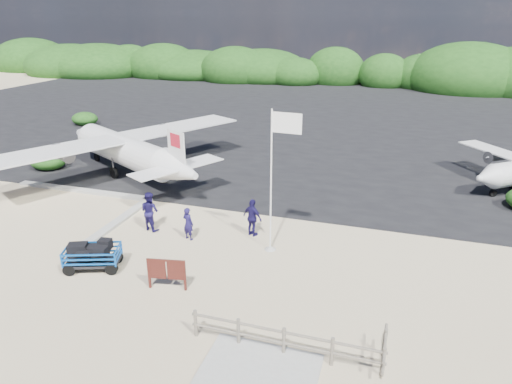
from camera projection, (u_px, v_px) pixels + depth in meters
The scene contains 14 objects.
ground at pixel (182, 252), 20.49m from camera, with size 160.00×160.00×0.00m, color beige.
asphalt_apron at pixel (311, 117), 47.12m from camera, with size 90.00×50.00×0.04m, color #B2B2B2, non-canonical shape.
lagoon at pixel (41, 215), 24.34m from camera, with size 9.00×7.00×0.40m, color #B2B2B2, non-canonical shape.
walkway_pad at pixel (259, 373), 13.63m from camera, with size 3.50×2.50×0.10m, color #B2B2B2, non-canonical shape.
vegetation_band at pixel (343, 84), 69.31m from camera, with size 124.00×8.00×4.40m, color #B2B2B2, non-canonical shape.
fence at pixel (283, 354), 14.38m from camera, with size 6.40×2.00×1.10m, color #B2B2B2, non-canonical shape.
baggage_cart at pixel (95, 269), 19.19m from camera, with size 2.39×1.37×1.20m, color blue, non-canonical shape.
flagpole at pixel (270, 249), 20.77m from camera, with size 1.29×0.54×6.43m, color white, non-canonical shape.
signboard at pixel (168, 289), 17.80m from camera, with size 1.61×0.15×1.33m, color #4D1D16, non-canonical shape.
crew_a at pixel (188, 224), 21.43m from camera, with size 0.59×0.39×1.62m, color #191349.
crew_b at pixel (150, 211), 22.33m from camera, with size 0.96×0.75×1.98m, color #191349.
crew_c at pixel (253, 218), 21.74m from camera, with size 1.10×0.46×1.87m, color #191349.
aircraft_large at pixel (448, 153), 35.03m from camera, with size 17.24×17.24×5.17m, color #B2B2B2, non-canonical shape.
aircraft_small at pixel (214, 110), 50.51m from camera, with size 8.08×8.08×2.91m, color #B2B2B2, non-canonical shape.
Camera 1 is at (8.63, -16.23, 10.03)m, focal length 32.00 mm.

